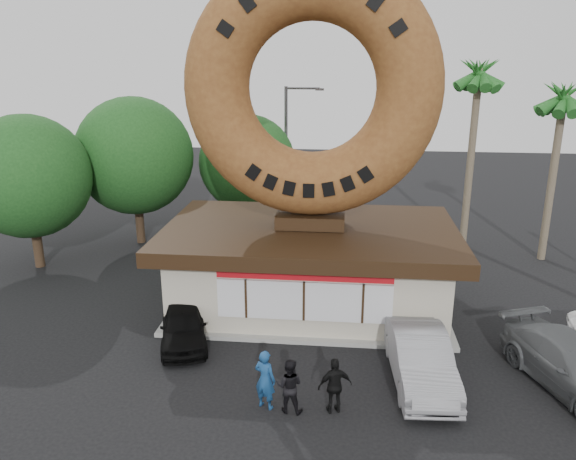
% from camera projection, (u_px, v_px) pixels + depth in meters
% --- Properties ---
extents(ground, '(90.00, 90.00, 0.00)m').
position_uv_depth(ground, '(296.00, 389.00, 16.82)').
color(ground, black).
rests_on(ground, ground).
extents(donut_shop, '(11.20, 7.20, 3.80)m').
position_uv_depth(donut_shop, '(310.00, 264.00, 21.98)').
color(donut_shop, '#BBB69F').
rests_on(donut_shop, ground).
extents(giant_donut, '(9.27, 2.36, 9.27)m').
position_uv_depth(giant_donut, '(312.00, 89.00, 20.01)').
color(giant_donut, brown).
rests_on(giant_donut, donut_shop).
extents(tree_west, '(6.00, 6.00, 7.65)m').
position_uv_depth(tree_west, '(134.00, 156.00, 28.71)').
color(tree_west, '#473321').
rests_on(tree_west, ground).
extents(tree_mid, '(5.20, 5.20, 6.63)m').
position_uv_depth(tree_mid, '(247.00, 163.00, 30.26)').
color(tree_mid, '#473321').
rests_on(tree_mid, ground).
extents(tree_far, '(5.60, 5.60, 7.14)m').
position_uv_depth(tree_far, '(28.00, 177.00, 25.35)').
color(tree_far, '#473321').
rests_on(tree_far, ground).
extents(palm_near, '(2.60, 2.60, 9.75)m').
position_uv_depth(palm_near, '(478.00, 81.00, 26.88)').
color(palm_near, '#726651').
rests_on(palm_near, ground).
extents(palm_far, '(2.60, 2.60, 8.75)m').
position_uv_depth(palm_far, '(563.00, 104.00, 25.39)').
color(palm_far, '#726651').
rests_on(palm_far, ground).
extents(street_lamp, '(2.11, 0.20, 8.00)m').
position_uv_depth(street_lamp, '(289.00, 152.00, 30.86)').
color(street_lamp, '#59595E').
rests_on(street_lamp, ground).
extents(person_left, '(0.77, 0.65, 1.78)m').
position_uv_depth(person_left, '(265.00, 379.00, 15.72)').
color(person_left, navy).
rests_on(person_left, ground).
extents(person_center, '(0.84, 0.69, 1.60)m').
position_uv_depth(person_center, '(289.00, 386.00, 15.57)').
color(person_center, black).
rests_on(person_center, ground).
extents(person_right, '(1.05, 0.70, 1.66)m').
position_uv_depth(person_right, '(335.00, 386.00, 15.53)').
color(person_right, black).
rests_on(person_right, ground).
extents(car_black, '(2.54, 4.11, 1.30)m').
position_uv_depth(car_black, '(184.00, 325.00, 19.42)').
color(car_black, black).
rests_on(car_black, ground).
extents(car_silver, '(1.95, 4.81, 1.55)m').
position_uv_depth(car_silver, '(420.00, 358.00, 17.05)').
color(car_silver, '#97979B').
rests_on(car_silver, ground).
extents(car_grey, '(3.75, 5.57, 1.50)m').
position_uv_depth(car_grey, '(574.00, 366.00, 16.69)').
color(car_grey, '#5B5E60').
rests_on(car_grey, ground).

